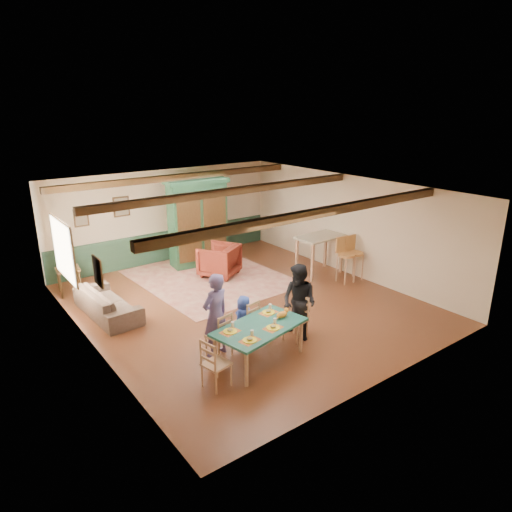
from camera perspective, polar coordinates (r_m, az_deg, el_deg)
floor at (r=10.82m, az=-1.46°, el=-5.93°), size 8.00×8.00×0.00m
wall_back at (r=13.68m, az=-11.26°, el=4.94°), size 7.00×0.02×2.70m
wall_left at (r=8.91m, az=-20.27°, el=-3.21°), size 0.02×8.00×2.70m
wall_right at (r=12.59m, az=11.64°, el=3.75°), size 0.02×8.00×2.70m
ceiling at (r=10.01m, az=-1.58°, el=8.29°), size 7.00×8.00×0.02m
wainscot_back at (r=13.90m, az=-10.99°, el=1.32°), size 6.95×0.03×0.90m
ceiling_beam_front at (r=8.29m, az=7.66°, el=5.35°), size 6.95×0.16×0.16m
ceiling_beam_mid at (r=10.35m, az=-2.87°, el=8.11°), size 6.95×0.16×0.16m
ceiling_beam_back at (r=12.56m, az=-9.60°, el=9.71°), size 6.95×0.16×0.16m
window_left at (r=10.42m, az=-23.00°, el=0.71°), size 0.06×1.60×1.30m
picture_left_wall at (r=8.24m, az=-19.14°, el=-1.85°), size 0.04×0.42×0.52m
picture_back_a at (r=13.07m, az=-16.47°, el=5.94°), size 0.45×0.04×0.55m
picture_back_b at (r=12.78m, az=-21.01°, el=4.50°), size 0.38×0.04×0.48m
dining_table at (r=8.40m, az=0.46°, el=-10.87°), size 1.83×1.25×0.70m
dining_chair_far_left at (r=8.53m, az=-4.67°, el=-9.72°), size 0.47×0.48×0.89m
dining_chair_far_right at (r=9.00m, az=-1.19°, el=-8.08°), size 0.47×0.48×0.89m
dining_chair_end_left at (r=7.69m, az=-5.00°, el=-13.14°), size 0.48×0.47×0.89m
dining_chair_end_right at (r=9.10m, az=5.00°, el=-7.85°), size 0.48×0.47×0.89m
person_man at (r=8.42m, az=-5.08°, el=-7.38°), size 0.65×0.49×1.61m
person_woman at (r=9.03m, az=5.41°, el=-5.79°), size 0.72×0.85×1.54m
person_child at (r=9.04m, az=-1.54°, el=-7.79°), size 0.51×0.38×0.94m
cat at (r=8.50m, az=3.26°, el=-7.24°), size 0.36×0.19×0.17m
place_setting_near_left at (r=7.73m, az=-0.78°, el=-10.21°), size 0.42×0.35×0.11m
place_setting_near_center at (r=8.14m, az=2.15°, el=-8.67°), size 0.42×0.35×0.11m
place_setting_far_left at (r=8.02m, az=-3.27°, el=-9.12°), size 0.42×0.35×0.11m
place_setting_far_right at (r=8.70m, az=1.57°, el=-6.80°), size 0.42×0.35×0.11m
area_rug at (r=12.40m, az=-5.78°, el=-2.72°), size 3.62×4.23×0.01m
armoire at (r=13.17m, az=-7.29°, el=4.16°), size 1.83×0.91×2.49m
armchair at (r=12.41m, az=-4.63°, el=-0.54°), size 1.29×1.30×0.87m
sofa at (r=10.65m, az=-18.09°, el=-5.52°), size 0.92×2.11×0.60m
end_table at (r=12.14m, az=-22.30°, el=-2.90°), size 0.60×0.60×0.66m
table_lamp at (r=11.94m, az=-22.66°, el=-0.08°), size 0.37×0.37×0.60m
counter_table at (r=12.58m, az=7.91°, el=0.12°), size 1.34×0.82×1.09m
bar_stool_left at (r=12.10m, az=11.19°, el=-0.53°), size 0.45×0.49×1.20m
bar_stool_right at (r=12.32m, az=12.22°, el=-0.30°), size 0.43×0.47×1.19m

